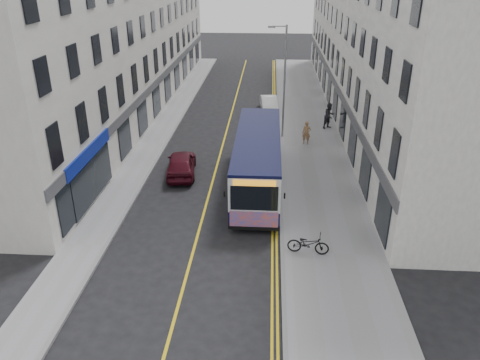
# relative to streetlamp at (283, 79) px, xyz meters

# --- Properties ---
(ground) EXTENTS (140.00, 140.00, 0.00)m
(ground) POSITION_rel_streetlamp_xyz_m (-4.17, -14.00, -4.38)
(ground) COLOR black
(ground) RESTS_ON ground
(pavement_east) EXTENTS (4.50, 64.00, 0.12)m
(pavement_east) POSITION_rel_streetlamp_xyz_m (2.08, -2.00, -4.32)
(pavement_east) COLOR gray
(pavement_east) RESTS_ON ground
(pavement_west) EXTENTS (2.00, 64.00, 0.12)m
(pavement_west) POSITION_rel_streetlamp_xyz_m (-9.17, -2.00, -4.32)
(pavement_west) COLOR gray
(pavement_west) RESTS_ON ground
(kerb_east) EXTENTS (0.18, 64.00, 0.13)m
(kerb_east) POSITION_rel_streetlamp_xyz_m (-0.17, -2.00, -4.32)
(kerb_east) COLOR slate
(kerb_east) RESTS_ON ground
(kerb_west) EXTENTS (0.18, 64.00, 0.13)m
(kerb_west) POSITION_rel_streetlamp_xyz_m (-8.17, -2.00, -4.32)
(kerb_west) COLOR slate
(kerb_west) RESTS_ON ground
(road_centre_line) EXTENTS (0.12, 64.00, 0.01)m
(road_centre_line) POSITION_rel_streetlamp_xyz_m (-4.17, -2.00, -4.38)
(road_centre_line) COLOR gold
(road_centre_line) RESTS_ON ground
(road_dbl_yellow_inner) EXTENTS (0.10, 64.00, 0.01)m
(road_dbl_yellow_inner) POSITION_rel_streetlamp_xyz_m (-0.62, -2.00, -4.38)
(road_dbl_yellow_inner) COLOR gold
(road_dbl_yellow_inner) RESTS_ON ground
(road_dbl_yellow_outer) EXTENTS (0.10, 64.00, 0.01)m
(road_dbl_yellow_outer) POSITION_rel_streetlamp_xyz_m (-0.42, -2.00, -4.38)
(road_dbl_yellow_outer) COLOR gold
(road_dbl_yellow_outer) RESTS_ON ground
(terrace_east) EXTENTS (6.00, 46.00, 13.00)m
(terrace_east) POSITION_rel_streetlamp_xyz_m (7.33, 7.00, 2.12)
(terrace_east) COLOR white
(terrace_east) RESTS_ON ground
(terrace_west) EXTENTS (6.00, 46.00, 13.00)m
(terrace_west) POSITION_rel_streetlamp_xyz_m (-13.17, 7.00, 2.12)
(terrace_west) COLOR silver
(terrace_west) RESTS_ON ground
(streetlamp) EXTENTS (1.32, 0.18, 8.00)m
(streetlamp) POSITION_rel_streetlamp_xyz_m (0.00, 0.00, 0.00)
(streetlamp) COLOR gray
(streetlamp) RESTS_ON ground
(city_bus) EXTENTS (2.51, 10.73, 3.12)m
(city_bus) POSITION_rel_streetlamp_xyz_m (-1.51, -8.40, -2.68)
(city_bus) COLOR black
(city_bus) RESTS_ON ground
(bicycle) EXTENTS (1.90, 0.87, 0.96)m
(bicycle) POSITION_rel_streetlamp_xyz_m (0.94, -15.24, -3.78)
(bicycle) COLOR black
(bicycle) RESTS_ON pavement_east
(pedestrian_near) EXTENTS (0.65, 0.49, 1.62)m
(pedestrian_near) POSITION_rel_streetlamp_xyz_m (1.72, -1.47, -3.45)
(pedestrian_near) COLOR olive
(pedestrian_near) RESTS_ON pavement_east
(pedestrian_far) EXTENTS (1.22, 1.19, 1.98)m
(pedestrian_far) POSITION_rel_streetlamp_xyz_m (3.68, 2.10, -3.27)
(pedestrian_far) COLOR black
(pedestrian_far) RESTS_ON pavement_east
(car_white) EXTENTS (1.71, 3.95, 1.26)m
(car_white) POSITION_rel_streetlamp_xyz_m (-0.97, 6.71, -3.75)
(car_white) COLOR white
(car_white) RESTS_ON ground
(car_maroon) EXTENTS (2.16, 4.35, 1.42)m
(car_maroon) POSITION_rel_streetlamp_xyz_m (-6.17, -6.98, -3.67)
(car_maroon) COLOR #460B18
(car_maroon) RESTS_ON ground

